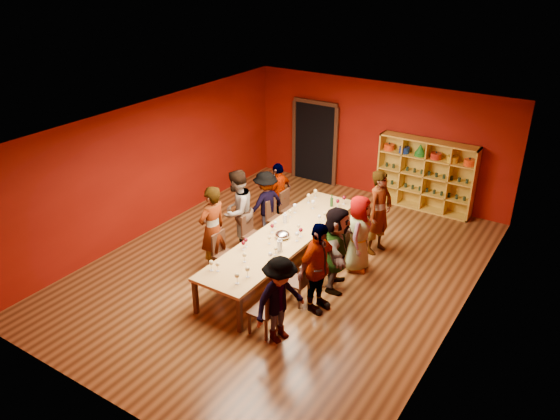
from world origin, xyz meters
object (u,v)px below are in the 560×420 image
object	(u,v)px
chair_person_left_4	(288,207)
chair_person_right_3	(342,242)
chair_person_right_1	(300,280)
shelving_unit	(426,171)
person_right_2	(336,248)
person_left_3	(266,203)
chair_person_right_2	(322,260)
chair_person_right_0	(267,309)
spittoon_bowl	(282,235)
wine_bottle	(332,202)
chair_person_left_2	(252,232)
person_right_0	(280,300)
person_right_1	(317,268)
tasting_table	(284,237)
person_left_2	(237,211)
person_right_3	(359,234)
person_left_1	(212,229)
person_left_4	(279,194)
person_right_4	(379,212)
chair_person_left_1	(223,251)
chair_person_right_4	(360,226)
chair_person_left_3	(275,216)

from	to	relation	value
chair_person_left_4	chair_person_right_3	bearing A→B (deg)	-24.72
chair_person_left_4	chair_person_right_1	size ratio (longest dim) A/B	1.00
shelving_unit	person_right_2	distance (m)	4.39
person_left_3	chair_person_right_2	world-z (taller)	person_left_3
chair_person_right_0	shelving_unit	bearing A→B (deg)	85.57
chair_person_right_2	spittoon_bowl	distance (m)	0.93
person_right_2	wine_bottle	bearing A→B (deg)	9.44
chair_person_left_2	chair_person_right_3	bearing A→B (deg)	19.50
person_left_3	chair_person_right_0	xyz separation A→B (m)	(2.07, -3.01, -0.26)
person_right_0	person_right_1	distance (m)	1.08
person_right_0	chair_person_right_1	bearing A→B (deg)	28.33
tasting_table	shelving_unit	bearing A→B (deg)	72.08
person_left_2	person_right_3	distance (m)	2.62
chair_person_right_3	person_left_2	bearing A→B (deg)	-163.56
person_left_2	spittoon_bowl	xyz separation A→B (m)	(1.31, -0.25, -0.09)
person_left_1	person_right_2	size ratio (longest dim) A/B	1.08
chair_person_left_4	person_left_4	world-z (taller)	person_left_4
person_left_3	chair_person_right_2	xyz separation A→B (m)	(2.07, -1.12, -0.26)
person_right_2	person_right_4	xyz separation A→B (m)	(0.11, 1.73, 0.07)
chair_person_left_1	person_left_4	distance (m)	2.48
person_left_4	chair_person_right_2	size ratio (longest dim) A/B	1.72
tasting_table	chair_person_right_4	xyz separation A→B (m)	(0.91, 1.67, -0.20)
chair_person_right_2	person_right_2	bearing A→B (deg)	0.00
shelving_unit	person_left_3	distance (m)	4.16
chair_person_left_4	chair_person_right_1	distance (m)	3.10
person_right_0	chair_person_right_2	world-z (taller)	person_right_0
shelving_unit	chair_person_right_1	size ratio (longest dim) A/B	2.70
chair_person_right_0	chair_person_right_1	world-z (taller)	same
shelving_unit	person_right_0	bearing A→B (deg)	-92.16
tasting_table	chair_person_right_1	xyz separation A→B (m)	(0.91, -0.88, -0.20)
person_right_0	shelving_unit	bearing A→B (deg)	13.02
wine_bottle	person_right_0	bearing A→B (deg)	-74.75
person_left_1	chair_person_left_2	distance (m)	1.08
chair_person_right_0	person_right_3	size ratio (longest dim) A/B	0.55
chair_person_right_0	person_right_0	distance (m)	0.38
spittoon_bowl	chair_person_left_1	bearing A→B (deg)	-142.95
chair_person_left_4	person_right_4	xyz separation A→B (m)	(2.23, 0.05, 0.43)
tasting_table	person_left_4	size ratio (longest dim) A/B	2.95
person_left_1	chair_person_left_3	xyz separation A→B (m)	(0.25, 1.88, -0.42)
chair_person_right_0	person_right_2	xyz separation A→B (m)	(0.30, 1.89, 0.36)
shelving_unit	chair_person_left_1	distance (m)	5.66
person_right_3	spittoon_bowl	bearing A→B (deg)	113.26
spittoon_bowl	person_right_0	bearing A→B (deg)	-58.54
person_right_0	wine_bottle	size ratio (longest dim) A/B	5.59
person_left_2	chair_person_right_0	size ratio (longest dim) A/B	2.04
chair_person_right_0	chair_person_left_4	bearing A→B (deg)	116.98
shelving_unit	chair_person_right_0	distance (m)	6.31
shelving_unit	chair_person_right_4	world-z (taller)	shelving_unit
chair_person_right_4	chair_person_right_1	bearing A→B (deg)	-90.00
spittoon_bowl	person_left_3	bearing A→B (deg)	135.77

